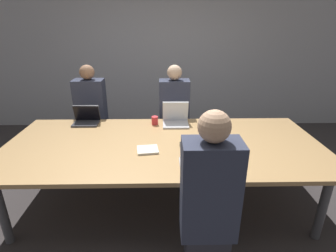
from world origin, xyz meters
The scene contains 12 objects.
ground_plane centered at (0.00, 0.00, 0.00)m, with size 24.00×24.00×0.00m, color #383333.
curtain_wall centered at (0.00, 2.45, 1.40)m, with size 12.00×0.06×2.80m.
conference_table centered at (0.00, 0.00, 0.69)m, with size 3.24×1.43×0.75m.
laptop_far_center centered at (0.15, 0.55, 0.82)m, with size 0.31×0.27×0.27m.
person_far_center centered at (0.15, 0.96, 0.67)m, with size 0.40×0.24×1.39m.
cup_far_center centered at (-0.10, 0.53, 0.80)m, with size 0.08×0.08×0.10m.
laptop_near_midright centered at (0.30, -0.50, 0.82)m, with size 0.32×0.25×0.25m.
person_near_midright centered at (0.32, -0.92, 0.69)m, with size 0.40×0.24×1.41m.
laptop_far_left centered at (-0.94, 0.58, 0.81)m, with size 0.31×0.22×0.22m.
person_far_left centered at (-0.99, 1.01, 0.67)m, with size 0.40×0.24×1.39m.
stapler centered at (0.22, -0.14, 0.77)m, with size 0.12×0.15×0.05m.
notebook centered at (-0.15, -0.16, 0.76)m, with size 0.22×0.20×0.02m.
Camera 1 is at (0.00, -2.43, 1.92)m, focal length 28.00 mm.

